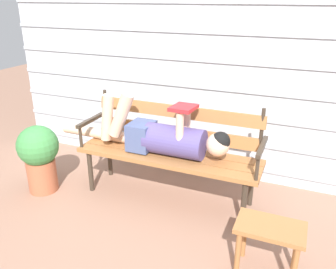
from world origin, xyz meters
name	(u,v)px	position (x,y,z in m)	size (l,w,h in m)	color
ground_plane	(164,201)	(0.00, 0.00, 0.00)	(12.00, 12.00, 0.00)	#936B56
house_siding	(194,59)	(0.00, 0.73, 1.14)	(4.10, 0.08, 2.28)	#B2BCC6
park_bench	(171,146)	(0.00, 0.15, 0.48)	(1.60, 0.44, 0.87)	#9E6638
reclining_person	(160,136)	(-0.07, 0.08, 0.59)	(1.65, 0.26, 0.53)	#514784
footstool	(269,236)	(0.95, -0.52, 0.29)	(0.42, 0.26, 0.37)	#9E6638
potted_plant	(39,155)	(-1.12, -0.25, 0.36)	(0.37, 0.37, 0.63)	#AD5B3D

